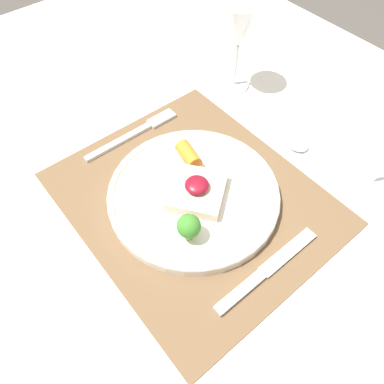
% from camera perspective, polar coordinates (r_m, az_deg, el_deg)
% --- Properties ---
extents(ground_plane, '(8.00, 8.00, 0.00)m').
position_cam_1_polar(ground_plane, '(1.32, 0.12, -20.08)').
color(ground_plane, '#4C4742').
extents(dining_table, '(1.57, 1.26, 0.74)m').
position_cam_1_polar(dining_table, '(0.70, 0.22, -4.35)').
color(dining_table, white).
rests_on(dining_table, ground_plane).
extents(placemat, '(0.44, 0.37, 0.00)m').
position_cam_1_polar(placemat, '(0.64, 0.24, -0.95)').
color(placemat, brown).
rests_on(placemat, dining_table).
extents(dinner_plate, '(0.29, 0.29, 0.07)m').
position_cam_1_polar(dinner_plate, '(0.62, 0.02, -0.42)').
color(dinner_plate, silver).
rests_on(dinner_plate, placemat).
extents(fork, '(0.02, 0.20, 0.01)m').
position_cam_1_polar(fork, '(0.74, -8.20, 9.14)').
color(fork, silver).
rests_on(fork, placemat).
extents(knife, '(0.02, 0.20, 0.01)m').
position_cam_1_polar(knife, '(0.57, 10.45, -12.32)').
color(knife, silver).
rests_on(knife, placemat).
extents(spoon, '(0.18, 0.04, 0.01)m').
position_cam_1_polar(spoon, '(0.75, 14.08, 8.34)').
color(spoon, silver).
rests_on(spoon, dining_table).
extents(wine_glass_far, '(0.08, 0.08, 0.18)m').
position_cam_1_polar(wine_glass_far, '(0.78, 7.25, 23.52)').
color(wine_glass_far, white).
rests_on(wine_glass_far, dining_table).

